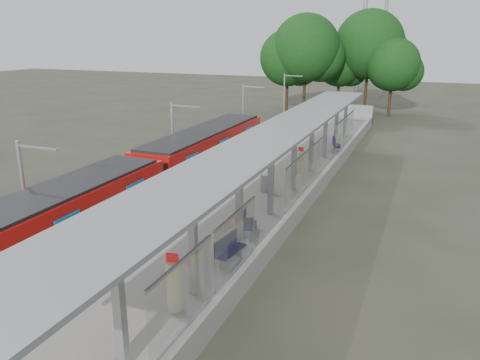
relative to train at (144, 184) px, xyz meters
name	(u,v)px	position (x,y,z in m)	size (l,w,h in m)	color
trackbed	(206,182)	(0.00, 7.07, -1.93)	(3.00, 70.00, 0.24)	#59544C
platform	(271,184)	(4.50, 7.07, -1.55)	(6.00, 50.00, 1.00)	gray
tactile_strip	(233,172)	(1.95, 7.07, -1.04)	(0.60, 50.00, 0.02)	yellow
end_fence	(344,110)	(4.50, 32.02, -0.45)	(6.00, 0.10, 1.20)	#9EA0A5
train	(144,184)	(0.00, 0.00, 0.00)	(2.74, 27.60, 3.62)	black
canopy	(278,140)	(6.11, 3.25, 2.15)	(3.27, 38.00, 3.66)	#9EA0A5
tree_cluster	(338,52)	(2.03, 39.14, 5.32)	(18.64, 12.79, 12.47)	#382316
catenary_masts	(174,141)	(-1.72, 6.07, 0.86)	(2.08, 48.16, 5.40)	#9EA0A5
bench_near	(229,248)	(6.66, -4.41, -0.47)	(0.68, 1.65, 1.10)	#121051
bench_mid	(247,222)	(6.26, -1.51, -0.55)	(0.81, 1.45, 0.95)	#121051
bench_far	(335,144)	(6.87, 15.12, -0.51)	(0.91, 1.56, 1.02)	#121051
info_pillar_near	(174,286)	(6.37, -8.06, -0.20)	(0.44, 0.44, 1.97)	beige
info_pillar_far	(301,162)	(5.99, 8.45, -0.32)	(0.38, 0.38, 1.69)	beige
litter_bin	(265,183)	(5.11, 4.17, -0.56)	(0.49, 0.49, 0.99)	#9EA0A5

